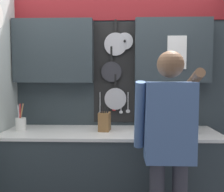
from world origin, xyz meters
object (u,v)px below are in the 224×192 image
at_px(microwave, 168,117).
at_px(person, 169,138).
at_px(knife_block, 105,121).
at_px(utensil_crock, 21,123).

relative_size(microwave, person, 0.29).
distance_m(knife_block, utensil_crock, 0.89).
distance_m(microwave, knife_block, 0.66).
distance_m(utensil_crock, person, 1.56).
distance_m(microwave, utensil_crock, 1.55).
bearing_deg(knife_block, utensil_crock, 179.95).
xyz_separation_m(knife_block, person, (0.55, -0.62, -0.02)).
height_order(utensil_crock, person, person).
bearing_deg(knife_block, person, -48.50).
relative_size(knife_block, person, 0.16).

